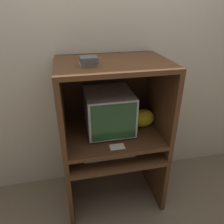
% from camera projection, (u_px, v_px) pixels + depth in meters
% --- Properties ---
extents(ground_plane, '(12.00, 12.00, 0.00)m').
position_uv_depth(ground_plane, '(120.00, 218.00, 2.09)').
color(ground_plane, '#756651').
extents(wall_back, '(6.00, 0.06, 2.60)m').
position_uv_depth(wall_back, '(105.00, 65.00, 2.10)').
color(wall_back, beige).
rests_on(wall_back, ground_plane).
extents(desk_base, '(0.91, 0.66, 0.62)m').
position_uv_depth(desk_base, '(113.00, 166.00, 2.15)').
color(desk_base, '#4C2D19').
rests_on(desk_base, ground_plane).
extents(desk_monitor_shelf, '(0.91, 0.64, 0.15)m').
position_uv_depth(desk_monitor_shelf, '(113.00, 136.00, 2.03)').
color(desk_monitor_shelf, '#4C2D19').
rests_on(desk_monitor_shelf, desk_base).
extents(hutch_upper, '(0.91, 0.64, 0.66)m').
position_uv_depth(hutch_upper, '(112.00, 87.00, 1.85)').
color(hutch_upper, '#4C2D19').
rests_on(hutch_upper, desk_monitor_shelf).
extents(crt_monitor, '(0.41, 0.45, 0.38)m').
position_uv_depth(crt_monitor, '(109.00, 111.00, 1.97)').
color(crt_monitor, '#B2B2B7').
rests_on(crt_monitor, desk_monitor_shelf).
extents(keyboard, '(0.45, 0.16, 0.03)m').
position_uv_depth(keyboard, '(109.00, 153.00, 1.96)').
color(keyboard, beige).
rests_on(keyboard, desk_base).
extents(mouse, '(0.07, 0.04, 0.03)m').
position_uv_depth(mouse, '(139.00, 150.00, 2.00)').
color(mouse, black).
rests_on(mouse, desk_base).
extents(snack_bag, '(0.21, 0.16, 0.18)m').
position_uv_depth(snack_bag, '(143.00, 118.00, 2.08)').
color(snack_bag, gold).
rests_on(snack_bag, desk_monitor_shelf).
extents(book_stack, '(0.13, 0.12, 0.06)m').
position_uv_depth(book_stack, '(89.00, 61.00, 1.59)').
color(book_stack, beige).
rests_on(book_stack, hutch_upper).
extents(paper_card, '(0.12, 0.08, 0.00)m').
position_uv_depth(paper_card, '(117.00, 147.00, 1.82)').
color(paper_card, beige).
rests_on(paper_card, desk_monitor_shelf).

